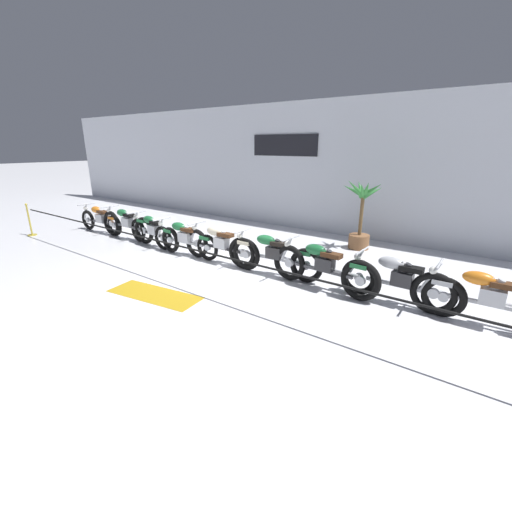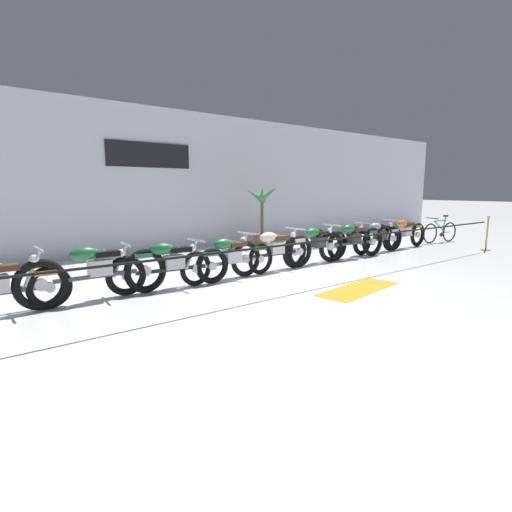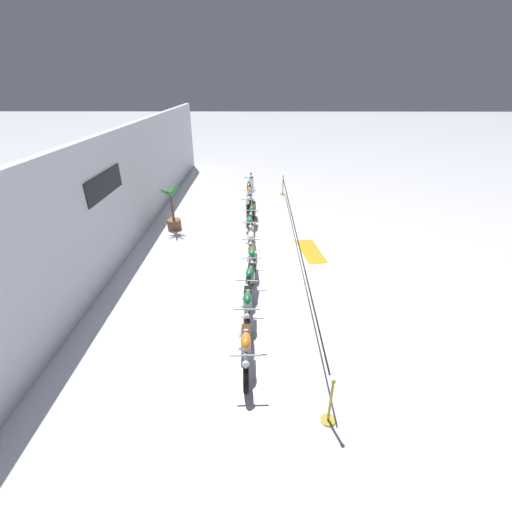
# 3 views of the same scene
# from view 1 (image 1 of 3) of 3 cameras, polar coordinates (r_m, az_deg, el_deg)

# --- Properties ---
(ground_plane) EXTENTS (120.00, 120.00, 0.00)m
(ground_plane) POSITION_cam_1_polar(r_m,az_deg,el_deg) (8.23, -8.10, -2.29)
(ground_plane) COLOR silver
(back_wall) EXTENTS (28.00, 0.29, 4.20)m
(back_wall) POSITION_cam_1_polar(r_m,az_deg,el_deg) (11.95, 9.28, 14.29)
(back_wall) COLOR silver
(back_wall) RESTS_ON ground
(motorcycle_orange_0) EXTENTS (2.22, 0.62, 0.92)m
(motorcycle_orange_0) POSITION_cam_1_polar(r_m,az_deg,el_deg) (12.69, -24.50, 5.61)
(motorcycle_orange_0) COLOR black
(motorcycle_orange_0) RESTS_ON ground
(motorcycle_green_1) EXTENTS (2.49, 0.62, 0.98)m
(motorcycle_green_1) POSITION_cam_1_polar(r_m,az_deg,el_deg) (11.42, -20.73, 5.02)
(motorcycle_green_1) COLOR black
(motorcycle_green_1) RESTS_ON ground
(motorcycle_green_2) EXTENTS (2.39, 0.62, 0.93)m
(motorcycle_green_2) POSITION_cam_1_polar(r_m,az_deg,el_deg) (10.34, -16.77, 3.98)
(motorcycle_green_2) COLOR black
(motorcycle_green_2) RESTS_ON ground
(motorcycle_green_3) EXTENTS (2.34, 0.62, 0.92)m
(motorcycle_green_3) POSITION_cam_1_polar(r_m,az_deg,el_deg) (9.34, -11.94, 2.93)
(motorcycle_green_3) COLOR black
(motorcycle_green_3) RESTS_ON ground
(motorcycle_cream_4) EXTENTS (2.39, 0.62, 0.96)m
(motorcycle_cream_4) POSITION_cam_1_polar(r_m,az_deg,el_deg) (8.51, -6.02, 1.90)
(motorcycle_cream_4) COLOR black
(motorcycle_cream_4) RESTS_ON ground
(motorcycle_green_5) EXTENTS (2.43, 0.62, 0.96)m
(motorcycle_green_5) POSITION_cam_1_polar(r_m,az_deg,el_deg) (7.70, 2.73, 0.17)
(motorcycle_green_5) COLOR black
(motorcycle_green_5) RESTS_ON ground
(motorcycle_green_6) EXTENTS (2.42, 0.62, 0.98)m
(motorcycle_green_6) POSITION_cam_1_polar(r_m,az_deg,el_deg) (7.03, 10.99, -1.80)
(motorcycle_green_6) COLOR black
(motorcycle_green_6) RESTS_ON ground
(motorcycle_silver_7) EXTENTS (2.23, 0.62, 0.94)m
(motorcycle_silver_7) POSITION_cam_1_polar(r_m,az_deg,el_deg) (6.79, 22.65, -3.90)
(motorcycle_silver_7) COLOR black
(motorcycle_silver_7) RESTS_ON ground
(motorcycle_orange_8) EXTENTS (2.32, 0.62, 0.96)m
(motorcycle_orange_8) POSITION_cam_1_polar(r_m,az_deg,el_deg) (6.64, 34.09, -6.01)
(motorcycle_orange_8) COLOR black
(motorcycle_orange_8) RESTS_ON ground
(potted_palm_left_of_row) EXTENTS (1.14, 0.99, 2.02)m
(potted_palm_left_of_row) POSITION_cam_1_polar(r_m,az_deg,el_deg) (10.05, 17.09, 6.21)
(potted_palm_left_of_row) COLOR brown
(potted_palm_left_of_row) RESTS_ON ground
(stanchion_far_left) EXTENTS (13.92, 0.28, 1.05)m
(stanchion_far_left) POSITION_cam_1_polar(r_m,az_deg,el_deg) (8.46, -20.30, 2.75)
(stanchion_far_left) COLOR gold
(stanchion_far_left) RESTS_ON ground
(floor_banner) EXTENTS (2.06, 0.98, 0.01)m
(floor_banner) POSITION_cam_1_polar(r_m,az_deg,el_deg) (7.13, -16.58, -6.14)
(floor_banner) COLOR #B78E19
(floor_banner) RESTS_ON ground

